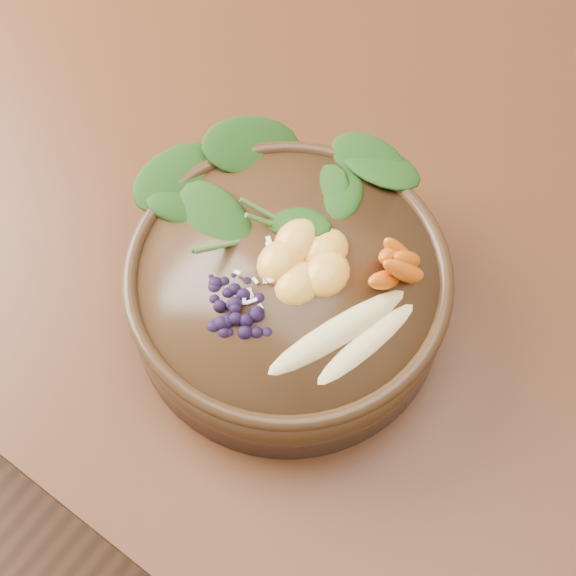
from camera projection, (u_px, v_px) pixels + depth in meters
The scene contains 9 objects.
ground at pixel (397, 466), 1.51m from camera, with size 4.00×4.00×0.00m, color #381E0F.
dining_table at pixel (464, 303), 0.94m from camera, with size 1.60×0.90×0.75m.
stoneware_bowl at pixel (288, 293), 0.79m from camera, with size 0.31×0.31×0.08m, color #3C2715.
kale_heap at pixel (311, 190), 0.77m from camera, with size 0.20×0.18×0.05m, color #1C420F, non-canonical shape.
carrot_cluster at pixel (400, 242), 0.72m from camera, with size 0.06×0.06×0.09m, color orange, non-canonical shape.
banana_halves at pixel (353, 330), 0.71m from camera, with size 0.10×0.17×0.03m.
mandarin_cluster at pixel (306, 253), 0.74m from camera, with size 0.09×0.10×0.03m, color gold, non-canonical shape.
blueberry_pile at pixel (233, 300), 0.71m from camera, with size 0.14×0.11×0.04m, color black, non-canonical shape.
coconut_flakes at pixel (271, 283), 0.74m from camera, with size 0.10×0.08×0.01m, color white, non-canonical shape.
Camera 1 is at (0.09, -0.48, 1.48)m, focal length 50.00 mm.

